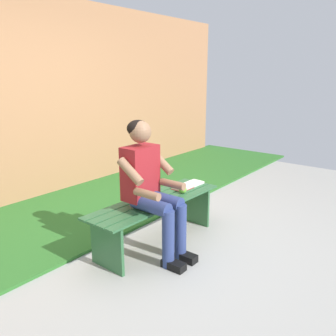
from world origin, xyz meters
The scene contains 5 objects.
grass_strip centered at (0.00, -1.27, 0.01)m, with size 9.00×1.80×0.03m, color #2D6B28.
bench_near centered at (0.00, 0.00, 0.34)m, with size 1.54×0.48×0.46m.
person_seated centered at (0.20, 0.10, 0.70)m, with size 0.50×0.69×1.27m.
apple centered at (-0.32, 0.09, 0.50)m, with size 0.08×0.08×0.08m, color #72B738.
book_open centered at (-0.55, 0.00, 0.47)m, with size 0.42×0.17×0.02m.
Camera 1 is at (2.49, 2.12, 1.67)m, focal length 37.65 mm.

